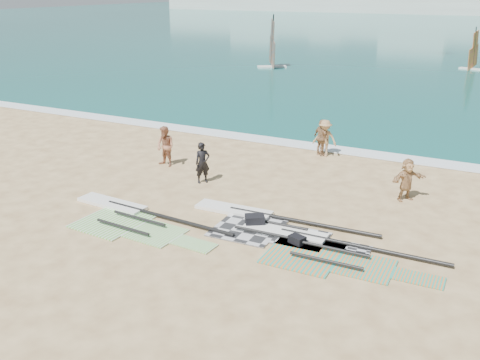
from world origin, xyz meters
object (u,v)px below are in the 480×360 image
at_px(beachgoer_back, 321,138).
at_px(person_wetsuit, 203,163).
at_px(rig_orange, 319,247).
at_px(gear_bag_near, 255,221).
at_px(rig_grey, 262,223).
at_px(beachgoer_left, 165,146).
at_px(gear_bag_far, 297,240).
at_px(rig_green, 130,217).
at_px(beachgoer_mid, 325,138).
at_px(beachgoer_right, 407,180).

bearing_deg(beachgoer_back, person_wetsuit, 96.88).
bearing_deg(rig_orange, gear_bag_near, 166.06).
xyz_separation_m(rig_grey, beachgoer_left, (-6.33, 3.63, 0.83)).
distance_m(rig_grey, gear_bag_near, 0.35).
bearing_deg(rig_orange, gear_bag_far, -178.85).
height_order(rig_grey, rig_green, same).
relative_size(rig_grey, rig_orange, 1.01).
bearing_deg(beachgoer_back, rig_orange, 143.74).
relative_size(beachgoer_mid, beachgoer_right, 1.08).
distance_m(gear_bag_near, beachgoer_left, 7.35).
height_order(rig_green, person_wetsuit, person_wetsuit).
distance_m(gear_bag_far, beachgoer_back, 9.38).
relative_size(rig_green, gear_bag_far, 13.66).
bearing_deg(gear_bag_near, rig_grey, 62.24).
xyz_separation_m(gear_bag_far, beachgoer_back, (-2.37, 9.04, 0.71)).
height_order(rig_grey, beachgoer_left, beachgoer_left).
height_order(gear_bag_near, beachgoer_back, beachgoer_back).
xyz_separation_m(rig_green, person_wetsuit, (0.40, 4.18, 0.78)).
relative_size(gear_bag_near, gear_bag_far, 1.29).
bearing_deg(gear_bag_near, beachgoer_back, 94.39).
height_order(gear_bag_near, beachgoer_right, beachgoer_right).
height_order(gear_bag_far, beachgoer_mid, beachgoer_mid).
relative_size(person_wetsuit, beachgoer_mid, 0.97).
bearing_deg(beachgoer_right, gear_bag_near, 179.38).
distance_m(gear_bag_far, person_wetsuit, 6.41).
distance_m(rig_grey, gear_bag_far, 1.80).
height_order(rig_grey, gear_bag_far, gear_bag_far).
bearing_deg(beachgoer_back, gear_bag_near, 129.44).
bearing_deg(beachgoer_right, rig_orange, -156.67).
bearing_deg(person_wetsuit, beachgoer_mid, 11.78).
xyz_separation_m(rig_green, gear_bag_far, (5.78, 0.76, 0.09)).
bearing_deg(beachgoer_mid, beachgoer_back, 169.60).
height_order(rig_green, rig_orange, same).
height_order(rig_orange, beachgoer_left, beachgoer_left).
relative_size(rig_orange, beachgoer_right, 4.04).
xyz_separation_m(gear_bag_near, beachgoer_back, (-0.65, 8.45, 0.66)).
xyz_separation_m(rig_grey, person_wetsuit, (-3.81, 2.55, 0.78)).
distance_m(rig_grey, beachgoer_back, 8.25).
relative_size(person_wetsuit, beachgoer_left, 0.94).
distance_m(beachgoer_mid, beachgoer_right, 5.82).
distance_m(beachgoer_left, beachgoer_back, 7.16).
distance_m(rig_grey, person_wetsuit, 4.65).
distance_m(rig_green, rig_orange, 6.52).
xyz_separation_m(gear_bag_near, gear_bag_far, (1.72, -0.59, -0.05)).
height_order(rig_orange, person_wetsuit, person_wetsuit).
relative_size(gear_bag_near, beachgoer_right, 0.39).
bearing_deg(rig_grey, rig_orange, -22.48).
relative_size(gear_bag_near, person_wetsuit, 0.37).
relative_size(rig_green, beachgoer_back, 3.82).
height_order(gear_bag_near, beachgoer_mid, beachgoer_mid).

